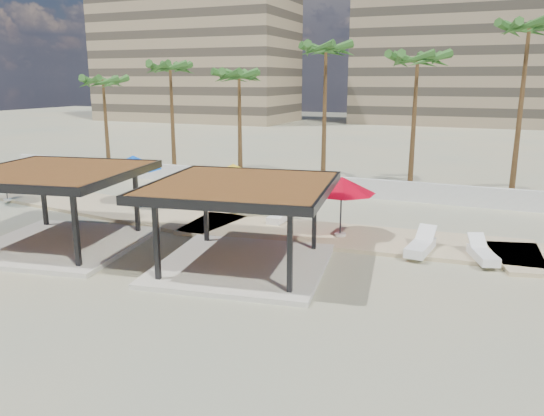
% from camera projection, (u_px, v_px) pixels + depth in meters
% --- Properties ---
extents(ground, '(200.00, 200.00, 0.00)m').
position_uv_depth(ground, '(244.00, 286.00, 18.88)').
color(ground, tan).
rests_on(ground, ground).
extents(promenade, '(44.45, 7.97, 0.24)m').
position_uv_depth(promenade, '(353.00, 234.00, 24.98)').
color(promenade, '#C6B284').
rests_on(promenade, ground).
extents(boundary_wall, '(56.00, 0.30, 1.20)m').
position_uv_depth(boundary_wall, '(355.00, 187.00, 33.07)').
color(boundary_wall, silver).
rests_on(boundary_wall, ground).
extents(building_west, '(34.00, 16.00, 32.40)m').
position_uv_depth(building_west, '(195.00, 31.00, 92.00)').
color(building_west, '#937F60').
rests_on(building_west, ground).
extents(building_mid, '(38.00, 16.00, 30.40)m').
position_uv_depth(building_mid, '(479.00, 33.00, 83.88)').
color(building_mid, '#847259').
rests_on(building_mid, ground).
extents(pavilion_central, '(7.60, 7.60, 3.38)m').
position_uv_depth(pavilion_central, '(242.00, 217.00, 20.28)').
color(pavilion_central, beige).
rests_on(pavilion_central, ground).
extents(pavilion_west, '(7.89, 7.89, 3.46)m').
position_uv_depth(pavilion_west, '(57.00, 201.00, 22.81)').
color(pavilion_west, beige).
rests_on(pavilion_west, ground).
extents(umbrella_a, '(3.36, 3.36, 2.27)m').
position_uv_depth(umbrella_a, '(4.00, 168.00, 30.88)').
color(umbrella_a, beige).
rests_on(umbrella_a, promenade).
extents(umbrella_b, '(3.54, 3.54, 2.61)m').
position_uv_depth(umbrella_b, '(233.00, 171.00, 28.26)').
color(umbrella_b, beige).
rests_on(umbrella_b, promenade).
extents(umbrella_c, '(4.08, 4.08, 2.75)m').
position_uv_depth(umbrella_c, '(342.00, 185.00, 23.71)').
color(umbrella_c, beige).
rests_on(umbrella_c, promenade).
extents(umbrella_f, '(4.09, 4.09, 2.84)m').
position_uv_depth(umbrella_f, '(133.00, 163.00, 29.69)').
color(umbrella_f, beige).
rests_on(umbrella_f, promenade).
extents(lounger_a, '(0.72, 2.16, 0.82)m').
position_uv_depth(lounger_a, '(281.00, 216.00, 26.97)').
color(lounger_a, white).
rests_on(lounger_a, promenade).
extents(lounger_b, '(1.05, 2.46, 0.90)m').
position_uv_depth(lounger_b, '(421.00, 246.00, 22.02)').
color(lounger_b, white).
rests_on(lounger_b, promenade).
extents(lounger_c, '(1.38, 2.24, 0.81)m').
position_uv_depth(lounger_c, '(483.00, 254.00, 21.11)').
color(lounger_c, white).
rests_on(lounger_c, promenade).
extents(palm_a, '(3.00, 3.00, 7.83)m').
position_uv_depth(palm_a, '(103.00, 85.00, 41.58)').
color(palm_a, brown).
rests_on(palm_a, ground).
extents(palm_b, '(3.00, 3.00, 8.86)m').
position_uv_depth(palm_b, '(170.00, 72.00, 39.45)').
color(palm_b, brown).
rests_on(palm_b, ground).
extents(palm_c, '(3.00, 3.00, 8.25)m').
position_uv_depth(palm_c, '(239.00, 80.00, 36.79)').
color(palm_c, brown).
rests_on(palm_c, ground).
extents(palm_d, '(3.00, 3.00, 9.94)m').
position_uv_depth(palm_d, '(326.00, 55.00, 34.88)').
color(palm_d, brown).
rests_on(palm_d, ground).
extents(palm_e, '(3.00, 3.00, 9.21)m').
position_uv_depth(palm_e, '(417.00, 64.00, 32.33)').
color(palm_e, brown).
rests_on(palm_e, ground).
extents(palm_f, '(3.00, 3.00, 10.86)m').
position_uv_depth(palm_f, '(529.00, 35.00, 29.89)').
color(palm_f, brown).
rests_on(palm_f, ground).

